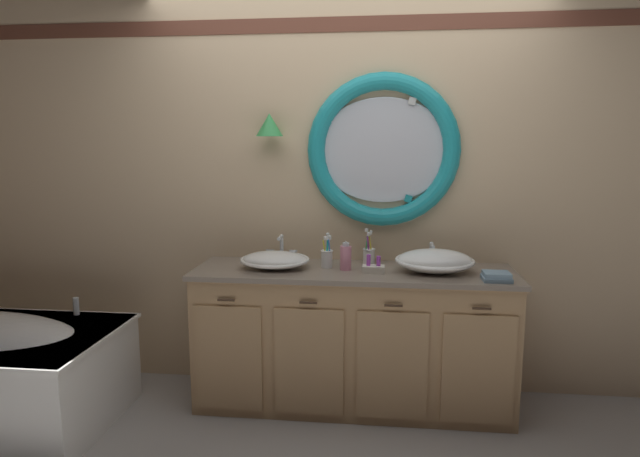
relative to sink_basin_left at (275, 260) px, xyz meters
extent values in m
plane|color=gray|center=(0.40, -0.25, -0.91)|extent=(14.00, 14.00, 0.00)
cube|color=#D6B78E|center=(0.40, 0.34, 0.39)|extent=(6.40, 0.08, 2.60)
cube|color=brown|center=(0.40, 0.30, 1.41)|extent=(6.27, 0.01, 0.09)
ellipsoid|color=silver|center=(0.64, 0.29, 0.65)|extent=(0.84, 0.02, 0.65)
torus|color=teal|center=(0.64, 0.28, 0.65)|extent=(0.95, 0.11, 0.95)
cube|color=orange|center=(1.06, 0.27, 0.66)|extent=(0.05, 0.01, 0.05)
cube|color=silver|center=(0.81, 0.27, 0.95)|extent=(0.05, 0.01, 0.05)
cube|color=silver|center=(0.30, 0.27, 0.85)|extent=(0.05, 0.01, 0.05)
cube|color=teal|center=(0.27, 0.27, 0.49)|extent=(0.05, 0.01, 0.05)
cube|color=teal|center=(0.80, 0.27, 0.35)|extent=(0.05, 0.01, 0.05)
cylinder|color=#4C3823|center=(-0.06, 0.26, 0.83)|extent=(0.02, 0.09, 0.02)
cone|color=green|center=(-0.06, 0.21, 0.81)|extent=(0.17, 0.17, 0.14)
cube|color=tan|center=(0.47, 0.03, -0.49)|extent=(1.88, 0.54, 0.82)
cube|color=gray|center=(0.47, 0.03, -0.07)|extent=(1.92, 0.58, 0.03)
cube|color=gray|center=(0.47, 0.29, -0.14)|extent=(1.88, 0.02, 0.11)
cube|color=tan|center=(-0.23, -0.25, -0.53)|extent=(0.40, 0.02, 0.63)
cylinder|color=#422D1E|center=(-0.23, -0.26, -0.18)|extent=(0.10, 0.01, 0.01)
cube|color=tan|center=(0.24, -0.25, -0.53)|extent=(0.40, 0.02, 0.63)
cylinder|color=#422D1E|center=(0.24, -0.26, -0.18)|extent=(0.10, 0.01, 0.01)
cube|color=tan|center=(0.71, -0.25, -0.53)|extent=(0.40, 0.02, 0.63)
cylinder|color=#422D1E|center=(0.71, -0.26, -0.18)|extent=(0.10, 0.01, 0.01)
cube|color=tan|center=(1.18, -0.25, -0.53)|extent=(0.40, 0.02, 0.63)
cylinder|color=#422D1E|center=(1.18, -0.26, -0.18)|extent=(0.10, 0.01, 0.01)
cylinder|color=silver|center=(-1.26, -0.07, -0.31)|extent=(0.04, 0.04, 0.11)
ellipsoid|color=white|center=(0.00, 0.00, 0.00)|extent=(0.40, 0.28, 0.10)
torus|color=white|center=(0.00, 0.00, 0.00)|extent=(0.42, 0.42, 0.02)
cylinder|color=silver|center=(0.00, 0.00, 0.00)|extent=(0.03, 0.03, 0.01)
ellipsoid|color=white|center=(0.95, 0.00, 0.02)|extent=(0.44, 0.30, 0.14)
torus|color=white|center=(0.95, 0.00, 0.02)|extent=(0.46, 0.46, 0.02)
cylinder|color=silver|center=(0.95, 0.00, 0.02)|extent=(0.03, 0.03, 0.01)
cylinder|color=silver|center=(0.00, 0.23, -0.04)|extent=(0.05, 0.05, 0.02)
cylinder|color=silver|center=(0.00, 0.23, 0.04)|extent=(0.02, 0.02, 0.14)
sphere|color=silver|center=(0.00, 0.23, 0.11)|extent=(0.03, 0.03, 0.03)
cylinder|color=silver|center=(0.00, 0.18, 0.11)|extent=(0.02, 0.10, 0.02)
cylinder|color=silver|center=(-0.08, 0.23, -0.02)|extent=(0.04, 0.04, 0.06)
cylinder|color=silver|center=(0.08, 0.23, -0.02)|extent=(0.04, 0.04, 0.06)
cube|color=silver|center=(-0.08, 0.23, 0.01)|extent=(0.05, 0.01, 0.01)
cube|color=silver|center=(0.08, 0.23, 0.01)|extent=(0.05, 0.01, 0.01)
cylinder|color=silver|center=(0.95, 0.23, -0.04)|extent=(0.05, 0.05, 0.02)
cylinder|color=silver|center=(0.95, 0.23, 0.02)|extent=(0.02, 0.02, 0.11)
sphere|color=silver|center=(0.95, 0.23, 0.08)|extent=(0.03, 0.03, 0.03)
cylinder|color=silver|center=(0.95, 0.17, 0.08)|extent=(0.02, 0.11, 0.02)
cylinder|color=silver|center=(0.86, 0.23, -0.02)|extent=(0.04, 0.04, 0.06)
cylinder|color=silver|center=(1.04, 0.23, -0.02)|extent=(0.04, 0.04, 0.06)
cube|color=silver|center=(0.86, 0.23, 0.01)|extent=(0.05, 0.01, 0.01)
cube|color=silver|center=(1.04, 0.23, 0.01)|extent=(0.05, 0.01, 0.01)
cylinder|color=white|center=(0.31, 0.06, 0.00)|extent=(0.07, 0.07, 0.10)
torus|color=white|center=(0.31, 0.06, 0.05)|extent=(0.08, 0.08, 0.01)
cylinder|color=blue|center=(0.33, 0.06, 0.04)|extent=(0.02, 0.03, 0.16)
cube|color=white|center=(0.33, 0.06, 0.13)|extent=(0.02, 0.02, 0.03)
cylinder|color=green|center=(0.31, 0.08, 0.05)|extent=(0.02, 0.04, 0.18)
cube|color=white|center=(0.31, 0.08, 0.15)|extent=(0.02, 0.02, 0.03)
cylinder|color=yellow|center=(0.30, 0.07, 0.04)|extent=(0.04, 0.02, 0.16)
cube|color=white|center=(0.30, 0.07, 0.13)|extent=(0.02, 0.02, 0.03)
cylinder|color=#19ADB2|center=(0.31, 0.06, 0.04)|extent=(0.01, 0.02, 0.16)
cube|color=white|center=(0.31, 0.06, 0.13)|extent=(0.02, 0.02, 0.02)
cylinder|color=white|center=(0.56, 0.21, -0.01)|extent=(0.07, 0.07, 0.09)
torus|color=white|center=(0.56, 0.21, 0.04)|extent=(0.08, 0.08, 0.01)
cylinder|color=yellow|center=(0.57, 0.20, 0.05)|extent=(0.03, 0.01, 0.18)
cube|color=white|center=(0.57, 0.20, 0.15)|extent=(0.02, 0.02, 0.02)
cylinder|color=pink|center=(0.56, 0.22, 0.04)|extent=(0.01, 0.02, 0.15)
cube|color=white|center=(0.56, 0.22, 0.12)|extent=(0.02, 0.02, 0.02)
cylinder|color=green|center=(0.55, 0.20, 0.05)|extent=(0.03, 0.01, 0.19)
cube|color=white|center=(0.55, 0.20, 0.16)|extent=(0.02, 0.02, 0.02)
cylinder|color=purple|center=(0.56, 0.18, 0.04)|extent=(0.03, 0.03, 0.17)
cube|color=white|center=(0.56, 0.18, 0.14)|extent=(0.02, 0.02, 0.03)
cylinder|color=pink|center=(0.43, 0.01, 0.02)|extent=(0.07, 0.07, 0.14)
cylinder|color=silver|center=(0.43, 0.01, 0.10)|extent=(0.04, 0.04, 0.02)
cylinder|color=silver|center=(0.43, 0.00, 0.12)|extent=(0.01, 0.04, 0.01)
cube|color=#7593A8|center=(1.27, -0.15, -0.04)|extent=(0.15, 0.14, 0.02)
cube|color=#7593A8|center=(1.27, -0.15, -0.02)|extent=(0.14, 0.13, 0.02)
cube|color=beige|center=(0.59, -0.04, -0.03)|extent=(0.13, 0.08, 0.04)
cylinder|color=purple|center=(0.57, -0.04, 0.02)|extent=(0.02, 0.02, 0.07)
cylinder|color=purple|center=(0.62, -0.04, 0.02)|extent=(0.02, 0.02, 0.06)
camera|label=1|loc=(0.64, -3.16, 0.70)|focal=30.51mm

